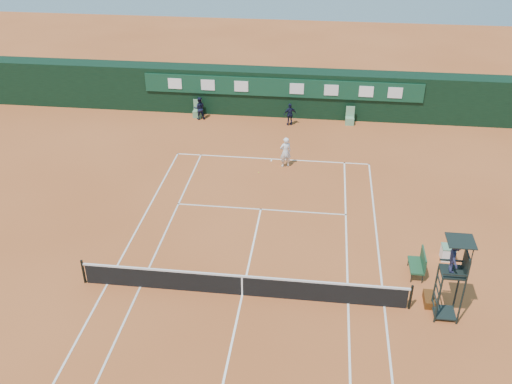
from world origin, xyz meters
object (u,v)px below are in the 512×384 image
Objects in this scene: cooler at (448,253)px; player_bench at (419,263)px; umpire_chair at (454,263)px; tennis_net at (242,285)px; player at (285,152)px.

player_bench is at bearing -138.02° from cooler.
umpire_chair is at bearing -74.55° from player_bench.
player_bench is at bearing 17.15° from tennis_net.
umpire_chair is at bearing -101.20° from cooler.
player reaches higher than player_bench.
cooler is at bearing 112.00° from player.
umpire_chair is (7.63, -0.24, 1.95)m from tennis_net.
cooler is (0.72, 3.63, -2.13)m from umpire_chair.
tennis_net is 7.88m from umpire_chair.
player_bench is 0.69× the size of player.
player_bench is at bearing 102.16° from player.
tennis_net is 7.30m from player_bench.
player_bench reaches higher than cooler.
player_bench is (-0.66, 2.39, -1.86)m from umpire_chair.
player_bench is 1.86× the size of cooler.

